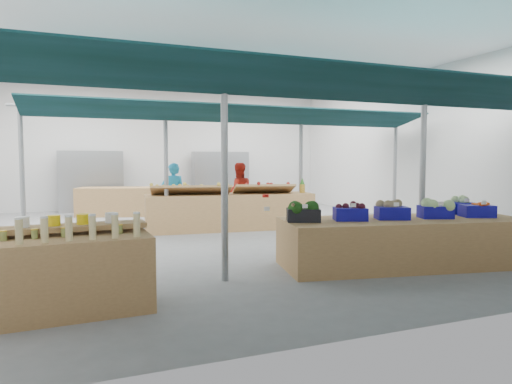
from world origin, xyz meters
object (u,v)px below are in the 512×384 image
bottle_shelf (62,272)px  fruit_counter (230,212)px  vendor_left (173,195)px  vendor_right (239,193)px  veg_counter (404,242)px  crate_stack (438,230)px

bottle_shelf → fruit_counter: size_ratio=0.48×
vendor_left → vendor_right: same height
veg_counter → vendor_left: size_ratio=2.40×
bottle_shelf → veg_counter: size_ratio=0.50×
fruit_counter → vendor_left: 1.67m
fruit_counter → vendor_right: bearing=67.1°
vendor_right → vendor_left: bearing=5.7°
crate_stack → vendor_right: 5.32m
veg_counter → vendor_left: vendor_left is taller
vendor_right → bottle_shelf: bearing=61.3°
veg_counter → crate_stack: size_ratio=6.90×
veg_counter → fruit_counter: size_ratio=0.96×
crate_stack → fruit_counter: bearing=135.0°
bottle_shelf → vendor_left: 6.79m
bottle_shelf → fruit_counter: bearing=52.2°
veg_counter → vendor_left: bearing=124.4°
fruit_counter → crate_stack: (3.39, -3.39, -0.15)m
bottle_shelf → fruit_counter: (3.71, 5.20, -0.02)m
veg_counter → bottle_shelf: bearing=-164.5°
bottle_shelf → vendor_right: size_ratio=1.19×
bottle_shelf → veg_counter: (5.11, 0.45, -0.08)m
crate_stack → vendor_left: 6.45m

